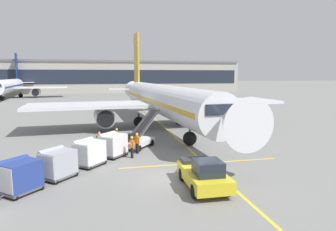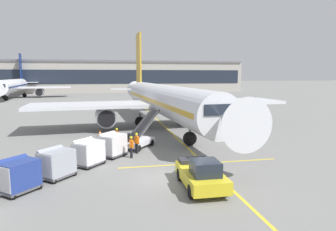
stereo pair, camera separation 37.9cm
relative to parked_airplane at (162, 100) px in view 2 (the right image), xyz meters
name	(u,v)px [view 2 (the right image)]	position (x,y,z in m)	size (l,w,h in m)	color
ground_plane	(164,178)	(-3.13, -18.34, -3.43)	(600.00, 600.00, 0.00)	slate
parked_airplane	(162,100)	(0.00, 0.00, 0.00)	(31.81, 41.04, 13.70)	silver
belt_loader	(139,137)	(-3.85, -9.88, -2.54)	(4.08, 4.96, 3.19)	silver
baggage_cart_lead	(112,144)	(-6.28, -12.58, -2.43)	(2.51, 2.61, 1.91)	#515156
baggage_cart_second	(88,152)	(-8.00, -14.67, -2.43)	(2.51, 2.61, 1.91)	#515156
baggage_cart_third	(56,162)	(-9.80, -16.95, -2.43)	(2.51, 2.61, 1.91)	#515156
baggage_cart_fourth	(18,174)	(-11.50, -18.92, -2.43)	(2.51, 2.61, 1.91)	#515156
pushback_tug	(201,174)	(-1.31, -20.38, -2.61)	(2.16, 4.42, 1.83)	gold
ground_crew_by_loader	(137,142)	(-4.29, -12.04, -2.43)	(0.42, 0.48, 1.74)	black
ground_crew_by_carts	(131,145)	(-4.81, -13.30, -2.43)	(0.35, 0.55, 1.74)	black
ground_crew_marshaller	(117,136)	(-5.85, -9.51, -2.43)	(0.33, 0.55, 1.74)	#333847
ground_crew_wingwalker	(115,146)	(-6.08, -13.10, -2.43)	(0.53, 0.37, 1.74)	black
safety_cone_engine_keepout	(105,126)	(-7.05, 0.59, -3.14)	(0.53, 0.53, 0.61)	black
safety_cone_wingtip	(100,133)	(-7.52, -4.53, -3.09)	(0.62, 0.62, 0.70)	black
apron_guidance_line_lead_in	(166,128)	(0.34, -0.76, -3.43)	(0.20, 110.00, 0.01)	yellow
apron_guidance_line_stop_bar	(200,163)	(0.06, -15.76, -3.43)	(12.00, 0.20, 0.01)	yellow
terminal_building	(115,77)	(-4.51, 80.82, 2.46)	(98.54, 15.33, 11.89)	#A8A399
distant_airplane	(13,86)	(-33.76, 55.49, -0.04)	(32.07, 41.34, 13.70)	white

